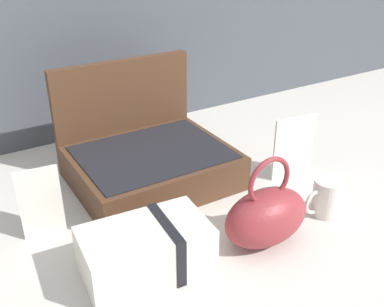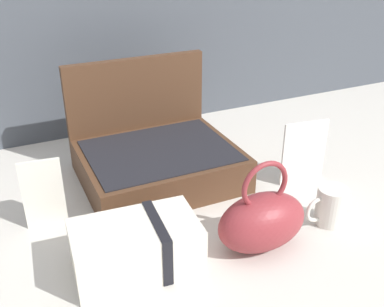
{
  "view_description": "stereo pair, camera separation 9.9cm",
  "coord_description": "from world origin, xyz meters",
  "px_view_note": "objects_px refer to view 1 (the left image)",
  "views": [
    {
      "loc": [
        -0.47,
        -0.77,
        0.62
      ],
      "look_at": [
        -0.01,
        -0.02,
        0.17
      ],
      "focal_mm": 42.26,
      "sensor_mm": 36.0,
      "label": 1
    },
    {
      "loc": [
        -0.38,
        -0.82,
        0.62
      ],
      "look_at": [
        -0.01,
        -0.02,
        0.17
      ],
      "focal_mm": 42.26,
      "sensor_mm": 36.0,
      "label": 2
    }
  ],
  "objects_px": {
    "teal_pouch_handbag": "(266,216)",
    "cream_toiletry_bag": "(147,250)",
    "poster_card_right": "(294,147)",
    "open_suitcase": "(147,156)",
    "info_card_left": "(41,203)",
    "coffee_mug": "(326,197)"
  },
  "relations": [
    {
      "from": "teal_pouch_handbag",
      "to": "cream_toiletry_bag",
      "type": "relative_size",
      "value": 0.8
    },
    {
      "from": "teal_pouch_handbag",
      "to": "poster_card_right",
      "type": "xyz_separation_m",
      "value": [
        0.25,
        0.19,
        0.02
      ]
    },
    {
      "from": "open_suitcase",
      "to": "info_card_left",
      "type": "relative_size",
      "value": 2.39
    },
    {
      "from": "open_suitcase",
      "to": "coffee_mug",
      "type": "xyz_separation_m",
      "value": [
        0.28,
        -0.37,
        -0.02
      ]
    },
    {
      "from": "open_suitcase",
      "to": "cream_toiletry_bag",
      "type": "bearing_deg",
      "value": -116.34
    },
    {
      "from": "coffee_mug",
      "to": "open_suitcase",
      "type": "bearing_deg",
      "value": 127.38
    },
    {
      "from": "open_suitcase",
      "to": "info_card_left",
      "type": "distance_m",
      "value": 0.32
    },
    {
      "from": "cream_toiletry_bag",
      "to": "info_card_left",
      "type": "bearing_deg",
      "value": 122.46
    },
    {
      "from": "coffee_mug",
      "to": "poster_card_right",
      "type": "height_order",
      "value": "poster_card_right"
    },
    {
      "from": "coffee_mug",
      "to": "poster_card_right",
      "type": "bearing_deg",
      "value": 72.42
    },
    {
      "from": "teal_pouch_handbag",
      "to": "coffee_mug",
      "type": "distance_m",
      "value": 0.19
    },
    {
      "from": "teal_pouch_handbag",
      "to": "info_card_left",
      "type": "relative_size",
      "value": 1.24
    },
    {
      "from": "cream_toiletry_bag",
      "to": "poster_card_right",
      "type": "distance_m",
      "value": 0.52
    },
    {
      "from": "coffee_mug",
      "to": "poster_card_right",
      "type": "relative_size",
      "value": 0.61
    },
    {
      "from": "info_card_left",
      "to": "teal_pouch_handbag",
      "type": "bearing_deg",
      "value": -28.16
    },
    {
      "from": "coffee_mug",
      "to": "poster_card_right",
      "type": "xyz_separation_m",
      "value": [
        0.06,
        0.18,
        0.04
      ]
    },
    {
      "from": "poster_card_right",
      "to": "open_suitcase",
      "type": "bearing_deg",
      "value": 158.18
    },
    {
      "from": "info_card_left",
      "to": "coffee_mug",
      "type": "bearing_deg",
      "value": -18.11
    },
    {
      "from": "cream_toiletry_bag",
      "to": "teal_pouch_handbag",
      "type": "bearing_deg",
      "value": -10.59
    },
    {
      "from": "info_card_left",
      "to": "poster_card_right",
      "type": "height_order",
      "value": "poster_card_right"
    },
    {
      "from": "cream_toiletry_bag",
      "to": "poster_card_right",
      "type": "height_order",
      "value": "poster_card_right"
    },
    {
      "from": "teal_pouch_handbag",
      "to": "coffee_mug",
      "type": "bearing_deg",
      "value": 2.15
    }
  ]
}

